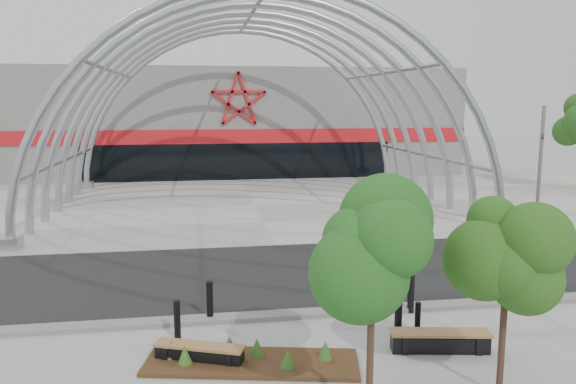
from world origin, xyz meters
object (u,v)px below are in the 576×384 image
object	(u,v)px
bench_1	(440,341)
bollard_2	(398,317)
street_tree_1	(507,260)
bench_0	(200,354)
street_tree_0	(372,261)
signal_pole	(540,168)

from	to	relation	value
bench_1	bollard_2	distance (m)	1.09
street_tree_1	bench_0	world-z (taller)	street_tree_1
street_tree_0	bollard_2	bearing A→B (deg)	61.64
bench_0	bollard_2	distance (m)	4.67
signal_pole	bollard_2	distance (m)	13.45
bench_0	bollard_2	size ratio (longest dim) A/B	1.80
bench_0	signal_pole	bearing A→B (deg)	34.73
signal_pole	bench_0	distance (m)	17.36
street_tree_1	bollard_2	size ratio (longest dim) A/B	3.38
bollard_2	bench_0	bearing A→B (deg)	-173.76
street_tree_1	bollard_2	xyz separation A→B (m)	(-1.01, 2.76, -2.12)
signal_pole	bench_1	bearing A→B (deg)	-131.15
street_tree_1	bollard_2	distance (m)	3.62
street_tree_0	bench_0	world-z (taller)	street_tree_0
signal_pole	street_tree_1	bearing A→B (deg)	-125.12
bench_0	bollard_2	bearing A→B (deg)	6.24
signal_pole	bollard_2	bearing A→B (deg)	-135.63
signal_pole	bollard_2	xyz separation A→B (m)	(-9.48, -9.27, -2.27)
signal_pole	street_tree_1	size ratio (longest dim) A/B	1.45
street_tree_1	signal_pole	bearing A→B (deg)	54.88
signal_pole	bollard_2	world-z (taller)	signal_pole
street_tree_0	bench_1	distance (m)	4.22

